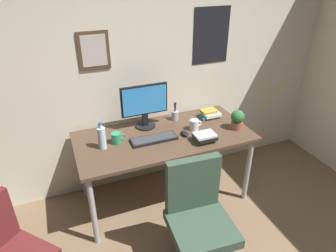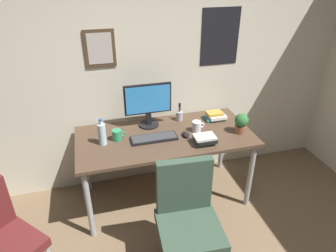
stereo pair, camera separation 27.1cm
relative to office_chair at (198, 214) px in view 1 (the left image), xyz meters
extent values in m
cube|color=beige|center=(-0.02, 1.30, 0.77)|extent=(4.40, 0.08, 2.60)
cube|color=#4C3823|center=(-0.45, 1.25, 0.97)|extent=(0.28, 0.02, 0.34)
cube|color=beige|center=(-0.45, 1.24, 0.97)|extent=(0.22, 0.00, 0.28)
cube|color=black|center=(0.73, 1.26, 1.01)|extent=(0.40, 0.01, 0.56)
cube|color=#4C3828|center=(0.05, 0.83, 0.21)|extent=(1.66, 0.78, 0.03)
cylinder|color=#9EA0A5|center=(-0.72, 0.50, -0.17)|extent=(0.05, 0.05, 0.72)
cylinder|color=#9EA0A5|center=(0.82, 0.50, -0.17)|extent=(0.05, 0.05, 0.72)
cylinder|color=#9EA0A5|center=(-0.72, 1.16, -0.17)|extent=(0.05, 0.05, 0.72)
cylinder|color=#9EA0A5|center=(0.82, 1.16, -0.17)|extent=(0.05, 0.05, 0.72)
cube|color=#334738|center=(-0.01, -0.08, -0.07)|extent=(0.49, 0.49, 0.08)
cube|color=#334738|center=(0.01, 0.12, 0.20)|extent=(0.42, 0.10, 0.45)
cylinder|color=#9EA0A5|center=(-0.01, -0.08, -0.32)|extent=(0.06, 0.06, 0.42)
cube|color=black|center=(0.05, 0.05, -0.49)|extent=(0.14, 0.27, 0.03)
cylinder|color=black|center=(0.10, 0.18, -0.51)|extent=(0.04, 0.04, 0.04)
cylinder|color=black|center=(-0.06, 1.06, 0.23)|extent=(0.20, 0.20, 0.01)
cube|color=black|center=(-0.06, 1.06, 0.30)|extent=(0.05, 0.04, 0.12)
cube|color=black|center=(-0.06, 1.06, 0.51)|extent=(0.46, 0.02, 0.30)
cube|color=#338CD8|center=(-0.06, 1.05, 0.51)|extent=(0.43, 0.00, 0.27)
cube|color=black|center=(-0.07, 0.78, 0.24)|extent=(0.43, 0.15, 0.02)
cube|color=#38383A|center=(-0.07, 0.78, 0.25)|extent=(0.41, 0.13, 0.00)
ellipsoid|color=black|center=(0.23, 0.76, 0.24)|extent=(0.06, 0.11, 0.04)
cylinder|color=silver|center=(-0.53, 0.82, 0.33)|extent=(0.07, 0.07, 0.20)
cylinder|color=silver|center=(-0.53, 0.82, 0.45)|extent=(0.03, 0.03, 0.04)
cylinder|color=#2659B2|center=(-0.53, 0.82, 0.47)|extent=(0.03, 0.03, 0.01)
cylinder|color=#2D8C59|center=(-0.40, 0.86, 0.28)|extent=(0.09, 0.09, 0.10)
torus|color=#2D8C59|center=(-0.34, 0.86, 0.28)|extent=(0.05, 0.01, 0.05)
cylinder|color=white|center=(0.36, 0.82, 0.28)|extent=(0.09, 0.09, 0.10)
torus|color=white|center=(0.41, 0.82, 0.28)|extent=(0.05, 0.01, 0.05)
cylinder|color=brown|center=(0.76, 0.69, 0.26)|extent=(0.11, 0.11, 0.07)
sphere|color=#2D6B33|center=(0.76, 0.69, 0.36)|extent=(0.13, 0.13, 0.13)
ellipsoid|color=#287A38|center=(0.73, 0.72, 0.37)|extent=(0.07, 0.08, 0.02)
ellipsoid|color=#287A38|center=(0.79, 0.71, 0.38)|extent=(0.07, 0.08, 0.02)
ellipsoid|color=#287A38|center=(0.73, 0.66, 0.38)|extent=(0.08, 0.07, 0.02)
cylinder|color=#9EA0A5|center=(0.27, 1.09, 0.27)|extent=(0.07, 0.07, 0.09)
cylinder|color=#263FBF|center=(0.28, 1.10, 0.35)|extent=(0.01, 0.01, 0.13)
cylinder|color=red|center=(0.26, 1.09, 0.35)|extent=(0.01, 0.01, 0.13)
cylinder|color=black|center=(0.27, 1.08, 0.35)|extent=(0.01, 0.01, 0.13)
cylinder|color=#9EA0A5|center=(0.28, 1.09, 0.36)|extent=(0.01, 0.03, 0.14)
cylinder|color=#9EA0A5|center=(0.26, 1.09, 0.36)|extent=(0.01, 0.02, 0.14)
cube|color=#33723F|center=(0.36, 0.61, 0.24)|extent=(0.18, 0.14, 0.03)
cube|color=black|center=(0.36, 0.60, 0.27)|extent=(0.18, 0.17, 0.03)
cube|color=silver|center=(0.35, 0.59, 0.30)|extent=(0.19, 0.13, 0.02)
cube|color=#26727A|center=(0.62, 1.01, 0.24)|extent=(0.20, 0.13, 0.02)
cube|color=silver|center=(0.64, 0.99, 0.26)|extent=(0.18, 0.14, 0.03)
cube|color=gold|center=(0.62, 1.01, 0.29)|extent=(0.16, 0.11, 0.03)
camera|label=1|loc=(-0.84, -1.48, 1.69)|focal=32.48mm
camera|label=2|loc=(-0.58, -1.57, 1.69)|focal=32.48mm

